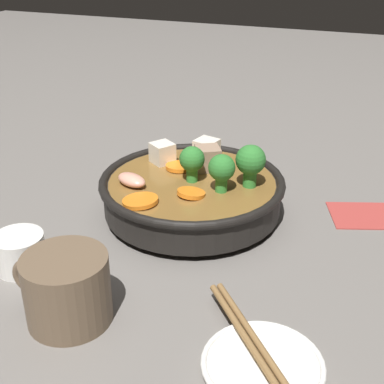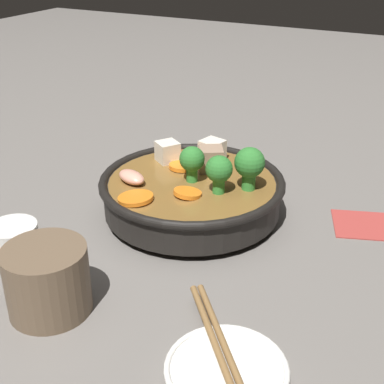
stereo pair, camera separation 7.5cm
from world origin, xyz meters
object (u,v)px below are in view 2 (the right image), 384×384
Objects in this scene: side_saucer at (226,370)px; dark_mug at (46,279)px; stirfry_bowl at (193,190)px; tea_cup at (15,241)px; chopsticks_pair at (227,363)px.

side_saucer is 1.05× the size of dark_mug.
tea_cup is (0.15, 0.20, -0.02)m from stirfry_bowl.
tea_cup is at bearing -29.41° from dark_mug.
stirfry_bowl is 0.26m from dark_mug.
chopsticks_pair is at bearing 122.94° from stirfry_bowl.
side_saucer is 1.93× the size of tea_cup.
side_saucer is at bearing 169.13° from tea_cup.
dark_mug is (0.21, -0.00, 0.03)m from side_saucer.
chopsticks_pair is (0.00, 0.00, 0.01)m from side_saucer.
side_saucer is 0.01m from chopsticks_pair.
side_saucer is at bearing 0.00° from chopsticks_pair.
side_saucer is at bearing 122.94° from stirfry_bowl.
dark_mug reaches higher than side_saucer.
stirfry_bowl is at bearing -57.06° from chopsticks_pair.
chopsticks_pair is at bearing 0.00° from side_saucer.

